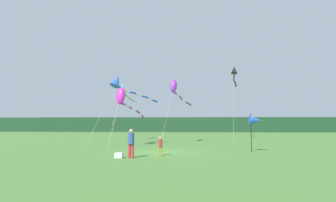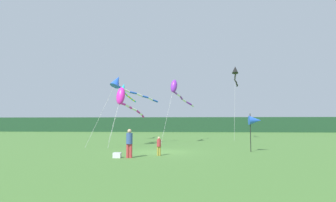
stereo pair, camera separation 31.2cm
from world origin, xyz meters
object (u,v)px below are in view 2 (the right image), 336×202
at_px(person_child, 159,145).
at_px(cooler_box, 117,155).
at_px(kite_purple, 177,90).
at_px(person_adult, 129,142).
at_px(banner_flag_pole, 255,121).
at_px(kite_blue, 121,84).
at_px(kite_cyan, 124,90).
at_px(kite_black, 235,73).
at_px(kite_magenta, 123,99).

xyz_separation_m(person_child, cooler_box, (-2.46, -1.36, -0.54)).
distance_m(person_child, cooler_box, 2.86).
height_order(person_child, kite_purple, kite_purple).
height_order(person_adult, person_child, person_adult).
relative_size(banner_flag_pole, kite_purple, 0.32).
bearing_deg(kite_blue, kite_purple, 34.12).
relative_size(person_adult, banner_flag_pole, 0.62).
bearing_deg(person_child, cooler_box, -151.17).
distance_m(kite_blue, kite_cyan, 7.83).
xyz_separation_m(cooler_box, banner_flag_pole, (9.41, 4.26, 2.18)).
bearing_deg(kite_blue, kite_cyan, 101.91).
xyz_separation_m(kite_black, kite_cyan, (-14.46, -3.02, -2.52)).
distance_m(banner_flag_pole, kite_cyan, 19.06).
bearing_deg(person_adult, kite_magenta, 106.65).
xyz_separation_m(kite_cyan, kite_magenta, (2.11, -8.71, -1.91)).
xyz_separation_m(kite_black, kite_purple, (-7.51, -7.06, -3.12)).
xyz_separation_m(cooler_box, kite_magenta, (-1.80, 8.57, 4.30)).
relative_size(person_adult, kite_magenta, 0.26).
distance_m(cooler_box, kite_blue, 11.50).
height_order(cooler_box, kite_purple, kite_purple).
distance_m(person_adult, kite_black, 23.86).
bearing_deg(kite_blue, banner_flag_pole, -24.66).
xyz_separation_m(banner_flag_pole, kite_purple, (-6.37, 8.99, 3.43)).
xyz_separation_m(person_adult, kite_purple, (2.28, 13.22, 4.77)).
relative_size(person_child, kite_purple, 0.14).
xyz_separation_m(kite_blue, kite_purple, (5.33, 3.61, -0.24)).
bearing_deg(person_child, kite_magenta, 120.55).
height_order(person_adult, kite_blue, kite_blue).
xyz_separation_m(kite_blue, kite_cyan, (-1.61, 7.65, 0.36)).
bearing_deg(kite_purple, person_child, -92.76).
bearing_deg(kite_purple, kite_black, 43.23).
relative_size(kite_cyan, kite_magenta, 1.14).
relative_size(cooler_box, kite_black, 0.05).
xyz_separation_m(banner_flag_pole, kite_cyan, (-13.32, 13.03, 4.03)).
xyz_separation_m(person_child, kite_black, (8.08, 18.95, 8.19)).
relative_size(person_child, kite_black, 0.13).
xyz_separation_m(person_child, kite_blue, (-4.76, 8.28, 5.31)).
bearing_deg(kite_cyan, kite_black, 11.81).
height_order(person_adult, kite_purple, kite_purple).
distance_m(person_child, kite_purple, 12.94).
bearing_deg(kite_purple, kite_blue, -145.88).
xyz_separation_m(kite_purple, kite_cyan, (-6.95, 4.04, 0.60)).
relative_size(kite_blue, kite_black, 0.75).
height_order(banner_flag_pole, kite_magenta, kite_magenta).
bearing_deg(kite_magenta, kite_cyan, 103.65).
distance_m(cooler_box, kite_black, 24.49).
height_order(person_adult, banner_flag_pole, banner_flag_pole).
distance_m(banner_flag_pole, kite_black, 17.37).
bearing_deg(kite_blue, kite_black, 39.72).
relative_size(person_child, kite_blue, 0.17).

